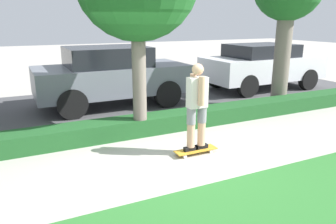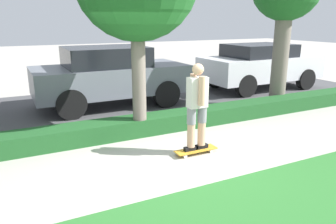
% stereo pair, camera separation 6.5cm
% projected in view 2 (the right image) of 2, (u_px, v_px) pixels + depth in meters
% --- Properties ---
extents(ground_plane, '(60.00, 60.00, 0.00)m').
position_uv_depth(ground_plane, '(172.00, 161.00, 5.71)').
color(ground_plane, '#ADA89E').
extents(street_asphalt, '(18.48, 5.00, 0.01)m').
position_uv_depth(street_asphalt, '(105.00, 106.00, 9.32)').
color(street_asphalt, '#474749').
rests_on(street_asphalt, ground_plane).
extents(hedge_row, '(18.48, 0.60, 0.37)m').
position_uv_depth(hedge_row, '(138.00, 126.00, 7.04)').
color(hedge_row, '#1E5123').
rests_on(hedge_row, ground_plane).
extents(skateboard, '(0.81, 0.24, 0.09)m').
position_uv_depth(skateboard, '(196.00, 150.00, 6.01)').
color(skateboard, gold).
rests_on(skateboard, ground_plane).
extents(skater_person, '(0.48, 0.40, 1.57)m').
position_uv_depth(skater_person, '(197.00, 105.00, 5.78)').
color(skater_person, black).
rests_on(skater_person, skateboard).
extents(parked_car_middle, '(4.23, 2.02, 1.67)m').
position_uv_depth(parked_car_middle, '(110.00, 75.00, 9.22)').
color(parked_car_middle, slate).
rests_on(parked_car_middle, ground_plane).
extents(parked_car_rear, '(4.32, 1.93, 1.57)m').
position_uv_depth(parked_car_rear, '(260.00, 65.00, 11.55)').
color(parked_car_rear, silver).
rests_on(parked_car_rear, ground_plane).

